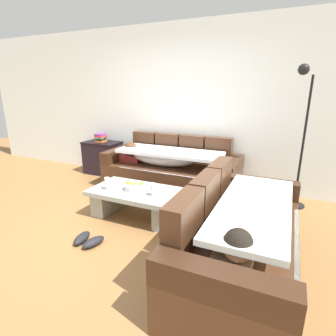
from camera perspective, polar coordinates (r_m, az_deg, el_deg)
The scene contains 13 objects.
ground_plane at distance 3.45m, azimuth -13.80°, elevation -12.58°, with size 14.00×14.00×0.00m, color olive.
back_wall at distance 4.88m, azimuth 1.06°, elevation 13.08°, with size 9.00×0.10×2.70m, color white.
couch_along_wall at distance 4.52m, azimuth 0.43°, elevation -0.36°, with size 2.21×0.92×0.88m.
couch_near_window at distance 2.64m, azimuth 15.16°, elevation -14.08°, with size 0.92×2.02×0.88m.
coffee_table at distance 3.59m, azimuth -6.65°, elevation -6.72°, with size 1.20×0.68×0.38m.
fruit_bowl at distance 3.55m, azimuth -7.05°, elevation -3.87°, with size 0.28×0.28×0.10m.
wine_glass_near_left at distance 3.57m, azimuth -12.83°, elevation -2.77°, with size 0.07×0.07×0.17m.
wine_glass_near_right at distance 3.28m, azimuth -3.14°, elevation -4.12°, with size 0.07×0.07×0.17m.
open_magazine at distance 3.42m, azimuth -1.85°, elevation -5.19°, with size 0.28×0.21×0.01m, color white.
side_cabinet at distance 5.50m, azimuth -13.68°, elevation 2.15°, with size 0.72×0.44×0.64m.
book_stack_on_cabinet at distance 5.43m, azimuth -14.09°, elevation 6.27°, with size 0.19×0.22×0.16m.
floor_lamp at distance 4.05m, azimuth 26.39°, elevation 7.27°, with size 0.33×0.31×1.95m.
pair_of_shoes at distance 3.19m, azimuth -16.73°, elevation -14.45°, with size 0.34×0.30×0.09m.
Camera 1 is at (1.94, -2.32, 1.66)m, focal length 28.67 mm.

